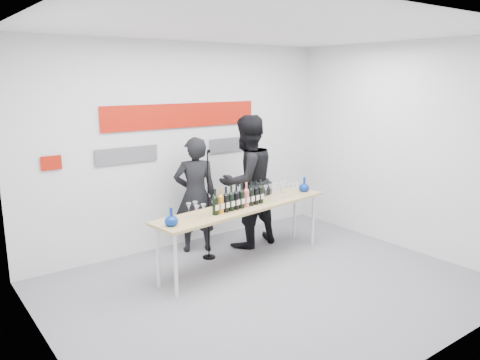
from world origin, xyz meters
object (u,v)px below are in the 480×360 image
(mic_stand, at_px, (209,226))
(presenter_left, at_px, (195,195))
(tasting_table, at_px, (244,210))
(presenter_right, at_px, (247,182))

(mic_stand, bearing_deg, presenter_left, 67.72)
(tasting_table, bearing_deg, mic_stand, 115.60)
(presenter_left, bearing_deg, mic_stand, 109.93)
(tasting_table, height_order, presenter_right, presenter_right)
(presenter_right, relative_size, mic_stand, 1.27)
(tasting_table, distance_m, presenter_right, 0.77)
(tasting_table, relative_size, mic_stand, 1.79)
(presenter_right, height_order, mic_stand, presenter_right)
(tasting_table, bearing_deg, presenter_right, 43.05)
(tasting_table, xyz_separation_m, mic_stand, (-0.29, 0.45, -0.28))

